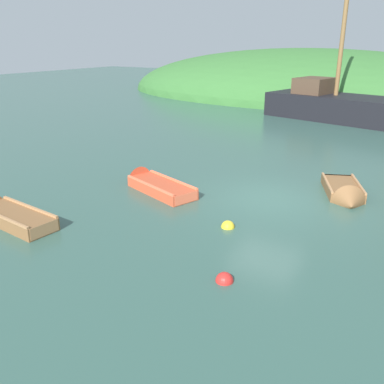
% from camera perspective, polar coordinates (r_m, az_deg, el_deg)
% --- Properties ---
extents(ground_plane, '(120.00, 120.00, 0.00)m').
position_cam_1_polar(ground_plane, '(15.09, 10.46, -1.04)').
color(ground_plane, '#33564C').
extents(shore_hill, '(40.51, 24.74, 9.24)m').
position_cam_1_polar(shore_hill, '(47.05, 15.21, 12.78)').
color(shore_hill, '#387033').
rests_on(shore_hill, ground).
extents(sailing_ship, '(16.00, 6.82, 12.02)m').
position_cam_1_polar(sailing_ship, '(31.36, 21.82, 9.95)').
color(sailing_ship, black).
rests_on(sailing_ship, ground).
extents(rowboat_near_dock, '(3.67, 1.36, 0.99)m').
position_cam_1_polar(rowboat_near_dock, '(14.35, -23.87, -2.99)').
color(rowboat_near_dock, brown).
rests_on(rowboat_near_dock, ground).
extents(rowboat_center, '(3.81, 2.24, 1.07)m').
position_cam_1_polar(rowboat_center, '(15.98, -5.36, 0.91)').
color(rowboat_center, '#C64C2D').
rests_on(rowboat_center, ground).
extents(rowboat_far, '(2.21, 3.16, 1.13)m').
position_cam_1_polar(rowboat_far, '(16.03, 20.09, -0.28)').
color(rowboat_far, brown).
rests_on(rowboat_far, ground).
extents(buoy_yellow, '(0.42, 0.42, 0.42)m').
position_cam_1_polar(buoy_yellow, '(12.74, 4.91, -4.81)').
color(buoy_yellow, yellow).
rests_on(buoy_yellow, ground).
extents(buoy_red, '(0.43, 0.43, 0.43)m').
position_cam_1_polar(buoy_red, '(10.07, 4.45, -12.01)').
color(buoy_red, red).
rests_on(buoy_red, ground).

